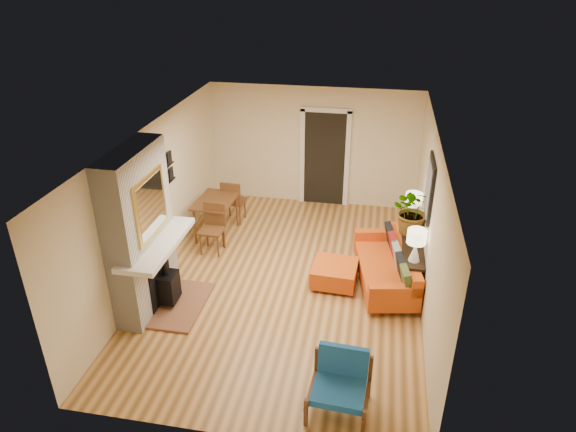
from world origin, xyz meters
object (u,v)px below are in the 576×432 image
(sofa, at_px, (389,267))
(blue_chair, at_px, (341,380))
(lamp_near, at_px, (416,242))
(houseplant, at_px, (414,210))
(ottoman, at_px, (335,273))
(dining_table, at_px, (219,207))
(console_table, at_px, (411,247))
(lamp_far, at_px, (413,204))

(sofa, height_order, blue_chair, blue_chair)
(blue_chair, relative_size, lamp_near, 1.42)
(blue_chair, xyz_separation_m, houseplant, (0.90, 3.34, 0.74))
(lamp_near, bearing_deg, blue_chair, -110.62)
(blue_chair, bearing_deg, sofa, 78.59)
(houseplant, bearing_deg, sofa, -121.77)
(ottoman, distance_m, dining_table, 2.76)
(console_table, xyz_separation_m, houseplant, (-0.01, 0.24, 0.57))
(houseplant, bearing_deg, blue_chair, -105.10)
(sofa, distance_m, lamp_near, 0.89)
(ottoman, xyz_separation_m, lamp_far, (1.24, 1.18, 0.85))
(blue_chair, distance_m, lamp_near, 2.67)
(dining_table, bearing_deg, houseplant, -8.89)
(dining_table, height_order, lamp_near, lamp_near)
(sofa, relative_size, ottoman, 2.62)
(sofa, xyz_separation_m, houseplant, (0.34, 0.54, 0.82))
(dining_table, distance_m, houseplant, 3.72)
(houseplant, bearing_deg, console_table, -87.64)
(lamp_near, distance_m, houseplant, 0.92)
(dining_table, xyz_separation_m, houseplant, (3.64, -0.57, 0.54))
(ottoman, distance_m, lamp_far, 1.92)
(sofa, relative_size, console_table, 1.09)
(console_table, distance_m, lamp_far, 0.85)
(ottoman, bearing_deg, sofa, 11.44)
(blue_chair, distance_m, houseplant, 3.54)
(lamp_far, relative_size, houseplant, 0.64)
(lamp_near, bearing_deg, lamp_far, 90.00)
(dining_table, relative_size, console_table, 0.94)
(lamp_far, bearing_deg, dining_table, 178.24)
(console_table, distance_m, lamp_near, 0.83)
(ottoman, height_order, lamp_far, lamp_far)
(blue_chair, bearing_deg, ottoman, 97.29)
(blue_chair, distance_m, dining_table, 4.77)
(console_table, bearing_deg, houseplant, 92.36)
(dining_table, height_order, console_table, dining_table)
(lamp_near, bearing_deg, sofa, 132.77)
(ottoman, bearing_deg, houseplant, 30.44)
(ottoman, height_order, lamp_near, lamp_near)
(console_table, bearing_deg, ottoman, -158.78)
(ottoman, height_order, houseplant, houseplant)
(houseplant, bearing_deg, lamp_near, -89.38)
(blue_chair, height_order, houseplant, houseplant)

